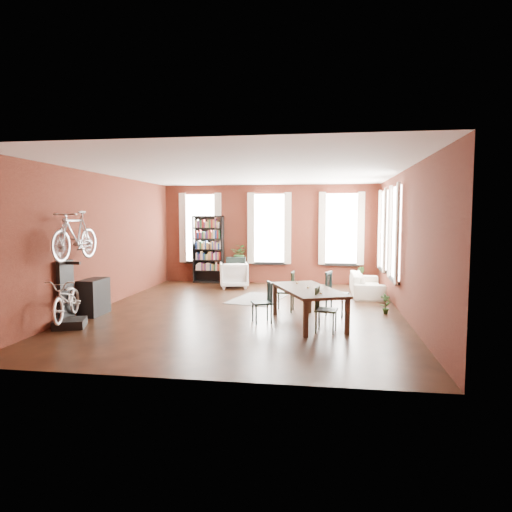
% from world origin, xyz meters
% --- Properties ---
extents(room, '(9.00, 9.04, 3.22)m').
position_xyz_m(room, '(0.25, 0.62, 2.14)').
color(room, black).
rests_on(room, ground).
extents(dining_table, '(1.71, 2.34, 0.73)m').
position_xyz_m(dining_table, '(1.45, -1.05, 0.36)').
color(dining_table, '#4E3D2E').
rests_on(dining_table, ground).
extents(dining_chair_a, '(0.50, 0.50, 0.84)m').
position_xyz_m(dining_chair_a, '(0.52, -1.11, 0.42)').
color(dining_chair_a, '#1B3A3C').
rests_on(dining_chair_a, ground).
extents(dining_chair_b, '(0.45, 0.45, 0.92)m').
position_xyz_m(dining_chair_b, '(0.88, 0.12, 0.46)').
color(dining_chair_b, black).
rests_on(dining_chair_b, ground).
extents(dining_chair_c, '(0.46, 0.46, 0.86)m').
position_xyz_m(dining_chair_c, '(1.82, -1.69, 0.43)').
color(dining_chair_c, '#1D2E1B').
rests_on(dining_chair_c, ground).
extents(dining_chair_d, '(0.56, 0.56, 0.96)m').
position_xyz_m(dining_chair_d, '(2.06, -0.18, 0.48)').
color(dining_chair_d, '#1B3A3B').
rests_on(dining_chair_d, ground).
extents(bookshelf, '(1.00, 0.32, 2.20)m').
position_xyz_m(bookshelf, '(-2.00, 4.30, 1.10)').
color(bookshelf, black).
rests_on(bookshelf, ground).
extents(white_armchair, '(1.00, 0.97, 0.86)m').
position_xyz_m(white_armchair, '(-0.96, 3.36, 0.43)').
color(white_armchair, white).
rests_on(white_armchair, ground).
extents(cream_sofa, '(0.61, 2.08, 0.81)m').
position_xyz_m(cream_sofa, '(2.95, 2.60, 0.41)').
color(cream_sofa, beige).
rests_on(cream_sofa, ground).
extents(striped_rug, '(1.54, 2.05, 0.01)m').
position_xyz_m(striped_rug, '(0.03, 1.52, 0.01)').
color(striped_rug, black).
rests_on(striped_rug, ground).
extents(bike_trainer, '(0.73, 0.73, 0.17)m').
position_xyz_m(bike_trainer, '(-3.18, -2.06, 0.08)').
color(bike_trainer, black).
rests_on(bike_trainer, ground).
extents(bike_wall_rack, '(0.16, 0.60, 1.30)m').
position_xyz_m(bike_wall_rack, '(-3.40, -1.80, 0.65)').
color(bike_wall_rack, black).
rests_on(bike_wall_rack, ground).
extents(console_table, '(0.40, 0.80, 0.80)m').
position_xyz_m(console_table, '(-3.28, -0.90, 0.40)').
color(console_table, black).
rests_on(console_table, ground).
extents(plant_stand, '(0.41, 0.41, 0.67)m').
position_xyz_m(plant_stand, '(-0.95, 4.30, 0.34)').
color(plant_stand, black).
rests_on(plant_stand, ground).
extents(plant_by_sofa, '(0.37, 0.64, 0.28)m').
position_xyz_m(plant_by_sofa, '(2.85, 4.23, 0.14)').
color(plant_by_sofa, '#2F5D25').
rests_on(plant_by_sofa, ground).
extents(plant_small, '(0.42, 0.52, 0.16)m').
position_xyz_m(plant_small, '(3.14, 0.13, 0.08)').
color(plant_small, '#2A5321').
rests_on(plant_small, ground).
extents(bicycle_floor, '(0.71, 0.91, 1.53)m').
position_xyz_m(bicycle_floor, '(-3.21, -2.07, 0.93)').
color(bicycle_floor, silver).
rests_on(bicycle_floor, bike_trainer).
extents(bicycle_hung, '(0.47, 1.00, 1.66)m').
position_xyz_m(bicycle_hung, '(-3.15, -1.80, 2.13)').
color(bicycle_hung, '#A5A8AD').
rests_on(bicycle_hung, bike_wall_rack).
extents(plant_on_stand, '(0.63, 0.68, 0.46)m').
position_xyz_m(plant_on_stand, '(-0.96, 4.29, 0.91)').
color(plant_on_stand, '#296327').
rests_on(plant_on_stand, plant_stand).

